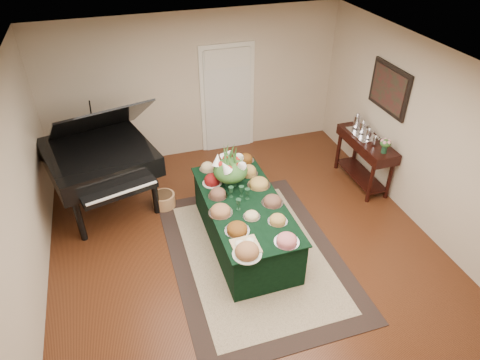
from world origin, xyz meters
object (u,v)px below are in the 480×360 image
object	(u,v)px
buffet_table	(244,222)
floral_centerpiece	(230,167)
grand_piano	(100,156)
mahogany_sideboard	(366,149)

from	to	relation	value
buffet_table	floral_centerpiece	size ratio (longest dim) A/B	4.18
floral_centerpiece	grand_piano	xyz separation A→B (m)	(-1.81, 1.05, -0.10)
grand_piano	mahogany_sideboard	xyz separation A→B (m)	(4.33, -0.70, -0.25)
buffet_table	mahogany_sideboard	world-z (taller)	mahogany_sideboard
floral_centerpiece	grand_piano	bearing A→B (deg)	149.80
mahogany_sideboard	floral_centerpiece	bearing A→B (deg)	-171.98
mahogany_sideboard	grand_piano	bearing A→B (deg)	170.84
mahogany_sideboard	buffet_table	bearing A→B (deg)	-161.08
buffet_table	grand_piano	size ratio (longest dim) A/B	1.04
floral_centerpiece	mahogany_sideboard	xyz separation A→B (m)	(2.52, 0.36, -0.36)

